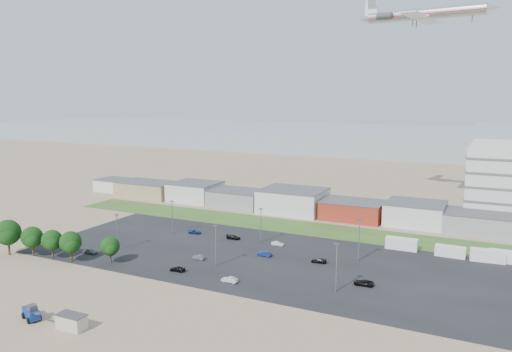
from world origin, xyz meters
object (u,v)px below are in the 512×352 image
Objects in this scene: box_trailer_a at (402,244)px; tree_far_left at (8,235)px; parked_car_7 at (264,254)px; parked_car_9 at (195,232)px; parked_car_10 at (90,251)px; parked_car_3 at (177,269)px; airliner at (425,14)px; parked_car_4 at (199,257)px; parked_car_11 at (278,244)px; parked_car_0 at (364,283)px; telehandler at (31,312)px; portable_shed at (72,322)px; parked_car_13 at (230,280)px; parked_car_12 at (319,261)px; parked_car_6 at (233,237)px.

tree_far_left reaches higher than box_trailer_a.
parked_car_7 reaches higher than parked_car_9.
parked_car_3 is at bearing -94.27° from parked_car_10.
airliner is 13.67× the size of parked_car_4.
airliner is 94.71m from parked_car_11.
parked_car_7 is (-28.16, 8.78, 0.03)m from parked_car_0.
parked_car_0 is at bearing 62.09° from telehandler.
parked_car_4 is (-0.39, 42.39, -0.80)m from portable_shed.
telehandler is at bearing 177.54° from parked_car_9.
parked_car_13 is (14.35, 32.07, -0.75)m from portable_shed.
parked_car_3 is at bearing -31.28° from parked_car_7.
parked_car_12 is (-13.74, 9.95, -0.06)m from parked_car_0.
parked_car_10 reaches higher than parked_car_13.
tree_far_left is 50.22m from parked_car_4.
parked_car_6 is (-41.63, -59.93, -67.82)m from airliner.
box_trailer_a is 1.91× the size of parked_car_10.
parked_car_4 is 0.89× the size of parked_car_9.
parked_car_11 is (22.65, 62.47, -0.97)m from telehandler.
parked_car_9 is 31.72m from parked_car_10.
parked_car_4 is at bearing 89.44° from portable_shed.
airliner is at bearing 162.89° from parked_car_7.
parked_car_10 is 1.15× the size of parked_car_13.
parked_car_11 is 17.35m from parked_car_12.
parked_car_9 is (-54.94, -59.81, -67.88)m from airliner.
box_trailer_a is 2.43× the size of parked_car_11.
parked_car_11 is (-28.75, 18.66, -0.05)m from parked_car_0.
parked_car_7 is at bearing -116.59° from parked_car_9.
parked_car_9 is at bearing -137.00° from parked_car_13.
parked_car_10 is (-28.14, -8.54, 0.06)m from parked_car_4.
tree_far_left is 90.72m from parked_car_0.
tree_far_left reaches higher than parked_car_12.
tree_far_left is at bearing -82.82° from parked_car_3.
parked_car_7 is 14.46m from parked_car_12.
telehandler reaches higher than parked_car_9.
telehandler reaches higher than parked_car_10.
parked_car_9 is (-14.20, 29.42, -0.02)m from parked_car_3.
parked_car_9 is 0.90× the size of parked_car_10.
parked_car_3 is 32.67m from parked_car_9.
parked_car_3 is 0.93× the size of parked_car_6.
tree_far_left reaches higher than parked_car_3.
parked_car_3 is 23.70m from parked_car_7.
portable_shed is 86.01m from box_trailer_a.
parked_car_13 is at bearing -99.35° from airliner.
tree_far_left is at bearing -151.28° from box_trailer_a.
portable_shed is at bearing -101.49° from airliner.
parked_car_7 is 1.00× the size of parked_car_9.
parked_car_4 is 24.29m from parked_car_9.
parked_car_0 is 1.15× the size of parked_car_12.
parked_car_4 is 0.80× the size of parked_car_10.
tree_far_left is at bearing 133.21° from parked_car_9.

